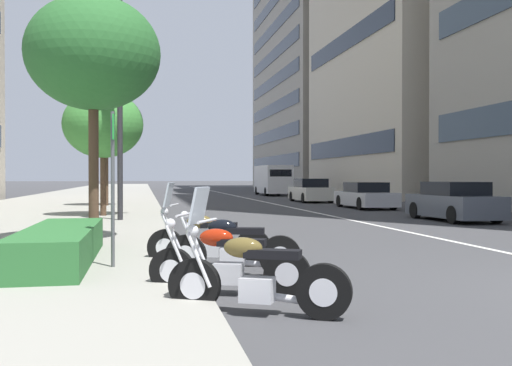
# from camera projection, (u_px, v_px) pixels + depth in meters

# --- Properties ---
(sidewalk_right_plaza) EXTENTS (160.00, 9.38, 0.15)m
(sidewalk_right_plaza) POSITION_uv_depth(u_px,v_px,m) (77.00, 202.00, 35.00)
(sidewalk_right_plaza) COLOR gray
(sidewalk_right_plaza) RESTS_ON ground
(lane_centre_stripe) EXTENTS (110.00, 0.16, 0.01)m
(lane_centre_stripe) POSITION_uv_depth(u_px,v_px,m) (249.00, 199.00, 42.04)
(lane_centre_stripe) COLOR silver
(lane_centre_stripe) RESTS_ON ground
(motorcycle_second_in_row) EXTENTS (1.07, 2.00, 1.47)m
(motorcycle_second_in_row) POSITION_uv_depth(u_px,v_px,m) (254.00, 277.00, 6.76)
(motorcycle_second_in_row) COLOR black
(motorcycle_second_in_row) RESTS_ON ground
(motorcycle_under_tarp) EXTENTS (0.96, 2.10, 1.09)m
(motorcycle_under_tarp) POSITION_uv_depth(u_px,v_px,m) (227.00, 265.00, 7.90)
(motorcycle_under_tarp) COLOR black
(motorcycle_under_tarp) RESTS_ON ground
(motorcycle_by_sign_pole) EXTENTS (0.81, 2.12, 1.11)m
(motorcycle_by_sign_pole) POSITION_uv_depth(u_px,v_px,m) (231.00, 250.00, 9.35)
(motorcycle_by_sign_pole) COLOR black
(motorcycle_by_sign_pole) RESTS_ON ground
(motorcycle_nearest_camera) EXTENTS (0.81, 2.18, 1.48)m
(motorcycle_nearest_camera) POSITION_uv_depth(u_px,v_px,m) (207.00, 241.00, 10.51)
(motorcycle_nearest_camera) COLOR black
(motorcycle_nearest_camera) RESTS_ON ground
(car_following_behind) EXTENTS (4.21, 1.83, 1.40)m
(car_following_behind) POSITION_uv_depth(u_px,v_px,m) (454.00, 202.00, 21.17)
(car_following_behind) COLOR #4C515B
(car_following_behind) RESTS_ON ground
(car_far_down_avenue) EXTENTS (4.62, 1.87, 1.30)m
(car_far_down_avenue) POSITION_uv_depth(u_px,v_px,m) (365.00, 196.00, 29.45)
(car_far_down_avenue) COLOR #B7B7BC
(car_far_down_avenue) RESTS_ON ground
(car_approaching_light) EXTENTS (4.38, 1.87, 1.46)m
(car_approaching_light) POSITION_uv_depth(u_px,v_px,m) (311.00, 191.00, 36.71)
(car_approaching_light) COLOR beige
(car_approaching_light) RESTS_ON ground
(delivery_van_ahead) EXTENTS (6.21, 2.23, 2.50)m
(delivery_van_ahead) POSITION_uv_depth(u_px,v_px,m) (273.00, 179.00, 49.62)
(delivery_van_ahead) COLOR silver
(delivery_van_ahead) RESTS_ON ground
(parking_sign_by_curb) EXTENTS (0.32, 0.06, 2.48)m
(parking_sign_by_curb) POSITION_uv_depth(u_px,v_px,m) (113.00, 173.00, 9.39)
(parking_sign_by_curb) COLOR #47494C
(parking_sign_by_curb) RESTS_ON sidewalk_right_plaza
(street_lamp_with_banners) EXTENTS (1.26, 2.59, 9.15)m
(street_lamp_with_banners) POSITION_uv_depth(u_px,v_px,m) (130.00, 57.00, 19.58)
(street_lamp_with_banners) COLOR #232326
(street_lamp_with_banners) RESTS_ON sidewalk_right_plaza
(clipped_hedge_bed) EXTENTS (4.64, 1.10, 0.58)m
(clipped_hedge_bed) POSITION_uv_depth(u_px,v_px,m) (60.00, 245.00, 9.97)
(clipped_hedge_bed) COLOR #28602D
(clipped_hedge_bed) RESTS_ON sidewalk_right_plaza
(street_tree_near_plaza_corner) EXTENTS (2.94, 2.94, 5.40)m
(street_tree_near_plaza_corner) POSITION_uv_depth(u_px,v_px,m) (93.00, 54.00, 12.98)
(street_tree_near_plaza_corner) COLOR #473323
(street_tree_near_plaza_corner) RESTS_ON sidewalk_right_plaza
(street_tree_far_plaza) EXTENTS (2.92, 2.92, 4.61)m
(street_tree_far_plaza) POSITION_uv_depth(u_px,v_px,m) (103.00, 124.00, 21.70)
(street_tree_far_plaza) COLOR #473323
(street_tree_far_plaza) RESTS_ON sidewalk_right_plaza
(street_tree_mid_sidewalk) EXTENTS (2.61, 2.61, 4.72)m
(street_tree_mid_sidewalk) POSITION_uv_depth(u_px,v_px,m) (106.00, 133.00, 29.26)
(street_tree_mid_sidewalk) COLOR #473323
(street_tree_mid_sidewalk) RESTS_ON sidewalk_right_plaza
(office_tower_mid_left) EXTENTS (28.07, 17.37, 42.73)m
(office_tower_mid_left) POSITION_uv_depth(u_px,v_px,m) (339.00, 22.00, 75.54)
(office_tower_mid_left) COLOR gray
(office_tower_mid_left) RESTS_ON ground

